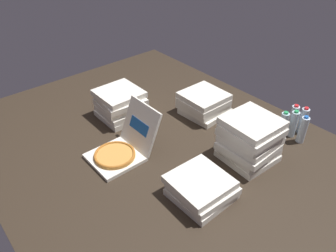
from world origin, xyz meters
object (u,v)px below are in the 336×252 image
(pizza_stack_right_mid, at_px, (204,104))
(water_bottle_4, at_px, (293,118))
(water_bottle_2, at_px, (293,124))
(water_bottle_3, at_px, (303,121))
(water_bottle_1, at_px, (303,130))
(pizza_stack_left_mid, at_px, (120,104))
(pizza_stack_left_far, at_px, (201,188))
(open_pizza_box, at_px, (122,147))
(pizza_stack_right_far, at_px, (250,140))
(water_bottle_0, at_px, (283,125))

(pizza_stack_right_mid, distance_m, water_bottle_4, 0.76)
(water_bottle_2, distance_m, water_bottle_3, 0.10)
(water_bottle_1, distance_m, water_bottle_4, 0.17)
(pizza_stack_left_mid, bearing_deg, water_bottle_1, 35.47)
(pizza_stack_left_far, relative_size, water_bottle_1, 1.60)
(open_pizza_box, distance_m, pizza_stack_left_mid, 0.55)
(pizza_stack_right_far, height_order, pizza_stack_left_far, pizza_stack_right_far)
(water_bottle_2, bearing_deg, pizza_stack_right_far, -96.35)
(pizza_stack_left_far, distance_m, pizza_stack_right_mid, 1.01)
(pizza_stack_left_mid, relative_size, water_bottle_1, 1.69)
(open_pizza_box, height_order, pizza_stack_left_far, open_pizza_box)
(pizza_stack_left_far, relative_size, water_bottle_2, 1.60)
(pizza_stack_right_mid, bearing_deg, water_bottle_2, 23.27)
(open_pizza_box, height_order, pizza_stack_left_mid, open_pizza_box)
(water_bottle_0, bearing_deg, pizza_stack_left_far, -88.06)
(pizza_stack_left_far, xyz_separation_m, water_bottle_4, (-0.04, 1.11, 0.04))
(open_pizza_box, relative_size, water_bottle_4, 2.08)
(water_bottle_2, height_order, water_bottle_4, same)
(pizza_stack_right_far, xyz_separation_m, water_bottle_1, (0.15, 0.49, -0.06))
(pizza_stack_right_far, distance_m, water_bottle_0, 0.43)
(pizza_stack_left_far, xyz_separation_m, pizza_stack_right_mid, (-0.69, 0.73, 0.02))
(pizza_stack_left_mid, bearing_deg, water_bottle_3, 40.38)
(open_pizza_box, xyz_separation_m, pizza_stack_left_far, (0.68, 0.16, -0.00))
(pizza_stack_right_far, height_order, pizza_stack_left_mid, pizza_stack_right_far)
(water_bottle_1, xyz_separation_m, water_bottle_2, (-0.09, 0.01, 0.00))
(water_bottle_4, bearing_deg, open_pizza_box, -116.79)
(water_bottle_3, bearing_deg, water_bottle_0, -111.11)
(pizza_stack_left_far, relative_size, water_bottle_0, 1.60)
(pizza_stack_left_far, relative_size, water_bottle_4, 1.60)
(pizza_stack_right_far, distance_m, water_bottle_2, 0.51)
(pizza_stack_right_far, xyz_separation_m, water_bottle_4, (0.01, 0.58, -0.06))
(pizza_stack_right_mid, height_order, water_bottle_4, water_bottle_4)
(pizza_stack_right_far, xyz_separation_m, water_bottle_3, (0.08, 0.60, -0.06))
(pizza_stack_left_far, distance_m, water_bottle_4, 1.11)
(pizza_stack_right_mid, xyz_separation_m, water_bottle_2, (0.70, 0.30, 0.02))
(pizza_stack_right_far, bearing_deg, water_bottle_2, 83.65)
(open_pizza_box, relative_size, water_bottle_1, 2.08)
(pizza_stack_left_far, height_order, water_bottle_3, water_bottle_3)
(pizza_stack_right_mid, relative_size, water_bottle_2, 1.62)
(water_bottle_1, bearing_deg, pizza_stack_left_far, -95.78)
(open_pizza_box, xyz_separation_m, water_bottle_4, (0.64, 1.27, 0.04))
(pizza_stack_left_far, xyz_separation_m, water_bottle_1, (0.10, 1.02, 0.04))
(water_bottle_0, bearing_deg, water_bottle_3, 68.89)
(pizza_stack_right_far, relative_size, pizza_stack_right_mid, 1.02)
(pizza_stack_left_mid, distance_m, pizza_stack_left_far, 1.14)
(water_bottle_0, bearing_deg, open_pizza_box, -120.06)
(pizza_stack_right_mid, height_order, water_bottle_0, water_bottle_0)
(water_bottle_0, distance_m, water_bottle_4, 0.15)
(water_bottle_3, distance_m, water_bottle_4, 0.08)
(water_bottle_1, relative_size, water_bottle_4, 1.00)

